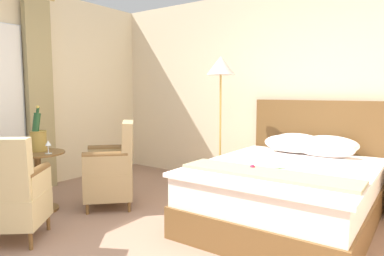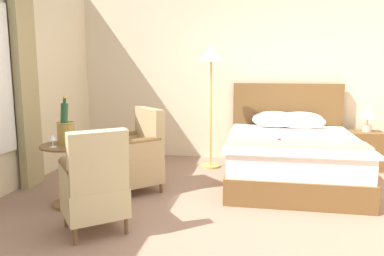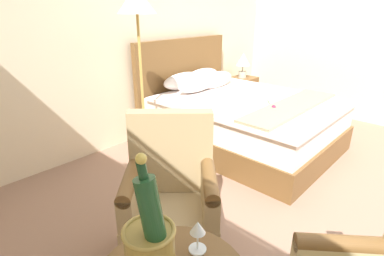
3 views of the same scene
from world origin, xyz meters
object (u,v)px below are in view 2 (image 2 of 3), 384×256
side_table_round (70,171)px  armchair_by_window (137,156)px  armchair_facing_bed (95,186)px  wine_glass_near_edge (85,135)px  nightstand (365,151)px  floor_lamp_brass (211,63)px  bedside_lamp (368,114)px  wine_glass_near_bucket (52,138)px  champagne_bucket (66,129)px  bed (291,154)px

side_table_round → armchair_by_window: 0.83m
side_table_round → armchair_facing_bed: (0.57, -0.60, 0.06)m
wine_glass_near_edge → armchair_facing_bed: (0.39, -0.63, -0.33)m
nightstand → floor_lamp_brass: floor_lamp_brass is taller
bedside_lamp → floor_lamp_brass: size_ratio=0.22×
floor_lamp_brass → wine_glass_near_bucket: (-1.40, -1.98, -0.79)m
champagne_bucket → armchair_facing_bed: champagne_bucket is taller
armchair_by_window → wine_glass_near_bucket: bearing=-130.9°
nightstand → armchair_by_window: bearing=-153.5°
floor_lamp_brass → wine_glass_near_edge: (-1.13, -1.80, -0.78)m
champagne_bucket → wine_glass_near_bucket: bearing=-102.5°
wine_glass_near_bucket → wine_glass_near_edge: 0.32m
armchair_facing_bed → armchair_by_window: bearing=90.3°
nightstand → floor_lamp_brass: (-2.26, -0.28, 1.28)m
champagne_bucket → armchair_facing_bed: (0.62, -0.65, -0.39)m
floor_lamp_brass → wine_glass_near_bucket: 2.55m
wine_glass_near_edge → bedside_lamp: bearing=31.5°
nightstand → champagne_bucket: (-3.62, -2.06, 0.55)m
bedside_lamp → floor_lamp_brass: 2.39m
nightstand → wine_glass_near_bucket: (-3.66, -2.26, 0.49)m
bed → armchair_facing_bed: bed is taller
bed → wine_glass_near_edge: size_ratio=14.83×
bedside_lamp → armchair_facing_bed: (-3.00, -2.71, -0.39)m
side_table_round → wine_glass_near_bucket: bearing=-123.1°
wine_glass_near_bucket → nightstand: bearing=31.6°
bedside_lamp → champagne_bucket: 4.17m
bed → side_table_round: 2.80m
bed → floor_lamp_brass: size_ratio=1.19×
bedside_lamp → wine_glass_near_edge: bearing=-148.5°
champagne_bucket → armchair_by_window: bearing=42.5°
floor_lamp_brass → armchair_by_window: (-0.74, -1.22, -1.13)m
nightstand → bedside_lamp: bedside_lamp is taller
bedside_lamp → wine_glass_near_edge: 3.98m
floor_lamp_brass → wine_glass_near_edge: floor_lamp_brass is taller
bed → side_table_round: bearing=-150.5°
nightstand → side_table_round: size_ratio=0.83×
bed → champagne_bucket: bearing=-151.9°
nightstand → side_table_round: 4.15m
wine_glass_near_edge → floor_lamp_brass: bearing=58.0°
champagne_bucket → armchair_facing_bed: 0.98m
bed → wine_glass_near_bucket: bearing=-149.0°
nightstand → floor_lamp_brass: 2.61m
bedside_lamp → side_table_round: size_ratio=0.58×
side_table_round → wine_glass_near_edge: size_ratio=4.65×
side_table_round → champagne_bucket: champagne_bucket is taller
bedside_lamp → champagne_bucket: size_ratio=0.75×
bed → wine_glass_near_bucket: (-2.53, -1.52, 0.41)m
wine_glass_near_bucket → armchair_facing_bed: 0.87m
floor_lamp_brass → side_table_round: size_ratio=2.68×
bedside_lamp → side_table_round: (-3.57, -2.11, -0.45)m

